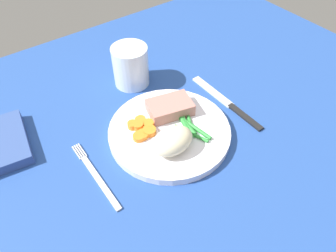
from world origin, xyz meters
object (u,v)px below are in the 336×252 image
object	(u,v)px
fork	(96,175)
meat_portion	(170,107)
knife	(227,103)
water_glass	(131,68)
dinner_plate	(168,132)

from	to	relation	value
fork	meat_portion	bearing A→B (deg)	14.16
knife	water_glass	bearing A→B (deg)	121.47
meat_portion	fork	world-z (taller)	meat_portion
dinner_plate	water_glass	world-z (taller)	water_glass
knife	dinner_plate	bearing A→B (deg)	176.07
dinner_plate	meat_portion	size ratio (longest dim) A/B	2.72
knife	fork	bearing A→B (deg)	177.07
dinner_plate	knife	world-z (taller)	dinner_plate
dinner_plate	fork	xyz separation A→B (cm)	(-15.87, -0.26, -0.60)
meat_portion	water_glass	xyz separation A→B (cm)	(-0.15, 14.46, 1.10)
fork	water_glass	size ratio (longest dim) A/B	1.82
fork	knife	bearing A→B (deg)	2.31
fork	dinner_plate	bearing A→B (deg)	3.29
meat_portion	water_glass	size ratio (longest dim) A/B	0.95
meat_portion	water_glass	distance (cm)	14.50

